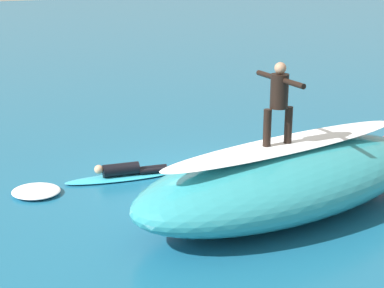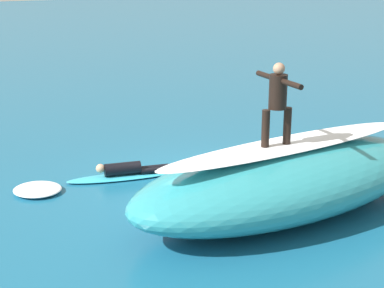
{
  "view_description": "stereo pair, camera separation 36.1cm",
  "coord_description": "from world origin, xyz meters",
  "px_view_note": "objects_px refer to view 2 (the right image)",
  "views": [
    {
      "loc": [
        6.35,
        10.67,
        4.65
      ],
      "look_at": [
        0.58,
        0.65,
        1.1
      ],
      "focal_mm": 56.91,
      "sensor_mm": 36.0,
      "label": 1
    },
    {
      "loc": [
        6.03,
        10.85,
        4.65
      ],
      "look_at": [
        0.58,
        0.65,
        1.1
      ],
      "focal_mm": 56.91,
      "sensor_mm": 36.0,
      "label": 2
    }
  ],
  "objects_px": {
    "surfer_riding": "(278,98)",
    "surfboard_paddling": "(123,176)",
    "surfboard_riding": "(276,147)",
    "surfer_paddling": "(128,169)"
  },
  "relations": [
    {
      "from": "surfboard_riding",
      "to": "surfer_riding",
      "type": "xyz_separation_m",
      "value": [
        0.0,
        0.0,
        0.92
      ]
    },
    {
      "from": "surfer_riding",
      "to": "surfer_paddling",
      "type": "xyz_separation_m",
      "value": [
        1.61,
        -3.2,
        -2.06
      ]
    },
    {
      "from": "surfboard_riding",
      "to": "surfer_paddling",
      "type": "height_order",
      "value": "surfboard_riding"
    },
    {
      "from": "surfer_riding",
      "to": "surfboard_paddling",
      "type": "distance_m",
      "value": 4.28
    },
    {
      "from": "surfboard_riding",
      "to": "surfer_riding",
      "type": "distance_m",
      "value": 0.92
    },
    {
      "from": "surfer_riding",
      "to": "surfboard_paddling",
      "type": "relative_size",
      "value": 0.61
    },
    {
      "from": "surfer_riding",
      "to": "surfer_paddling",
      "type": "bearing_deg",
      "value": -59.05
    },
    {
      "from": "surfboard_riding",
      "to": "surfer_riding",
      "type": "relative_size",
      "value": 1.24
    },
    {
      "from": "surfboard_riding",
      "to": "surfboard_paddling",
      "type": "bearing_deg",
      "value": -57.51
    },
    {
      "from": "surfboard_paddling",
      "to": "surfer_paddling",
      "type": "xyz_separation_m",
      "value": [
        -0.12,
        0.02,
        0.17
      ]
    }
  ]
}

